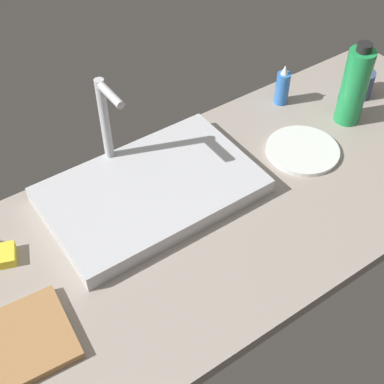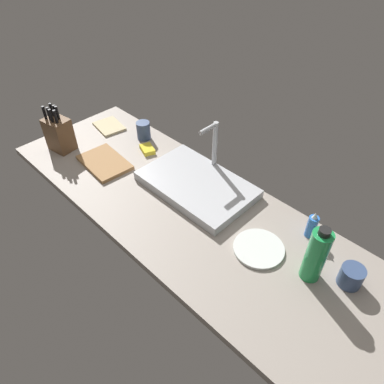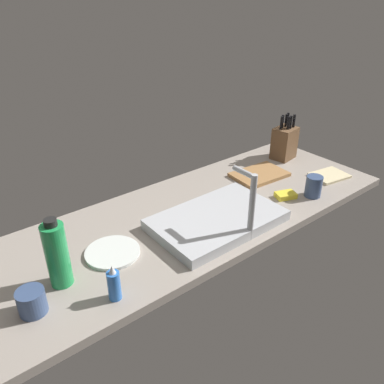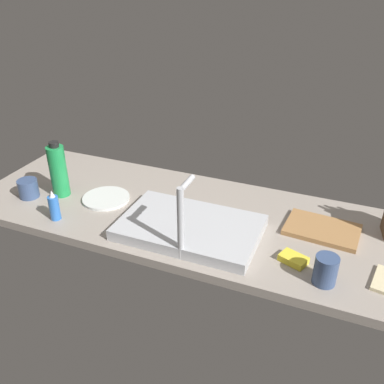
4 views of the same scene
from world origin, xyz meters
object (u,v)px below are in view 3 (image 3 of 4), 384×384
(water_bottle, at_px, (57,254))
(dish_sponge, at_px, (286,195))
(ceramic_cup, at_px, (32,302))
(sink_basin, at_px, (217,220))
(soap_bottle, at_px, (114,284))
(knife_block, at_px, (284,142))
(dish_towel, at_px, (329,175))
(faucet, at_px, (250,203))
(coffee_mug, at_px, (314,186))
(cutting_board, at_px, (259,175))
(dinner_plate, at_px, (113,252))

(water_bottle, height_order, dish_sponge, water_bottle)
(water_bottle, bearing_deg, ceramic_cup, 30.68)
(sink_basin, bearing_deg, soap_bottle, 12.20)
(knife_block, distance_m, dish_towel, 0.31)
(dish_towel, bearing_deg, dish_sponge, 0.27)
(faucet, xyz_separation_m, soap_bottle, (0.56, -0.03, -0.10))
(sink_basin, relative_size, coffee_mug, 5.24)
(dish_towel, bearing_deg, water_bottle, -3.60)
(knife_block, bearing_deg, faucet, 21.17)
(knife_block, height_order, cutting_board, knife_block)
(soap_bottle, bearing_deg, sink_basin, -167.80)
(soap_bottle, xyz_separation_m, dinner_plate, (-0.10, -0.21, -0.05))
(sink_basin, xyz_separation_m, dish_sponge, (-0.39, 0.03, -0.01))
(knife_block, bearing_deg, coffee_mug, 48.43)
(knife_block, distance_m, ceramic_cup, 1.51)
(ceramic_cup, height_order, dish_sponge, ceramic_cup)
(dish_towel, bearing_deg, sink_basin, -2.21)
(knife_block, height_order, water_bottle, water_bottle)
(cutting_board, bearing_deg, dish_sponge, 73.21)
(cutting_board, distance_m, dish_sponge, 0.23)
(cutting_board, height_order, dish_sponge, dish_sponge)
(knife_block, distance_m, soap_bottle, 1.32)
(cutting_board, xyz_separation_m, dish_sponge, (0.07, 0.22, 0.00))
(dish_sponge, bearing_deg, cutting_board, -106.79)
(cutting_board, bearing_deg, faucet, 38.00)
(dish_sponge, bearing_deg, coffee_mug, 148.25)
(sink_basin, height_order, ceramic_cup, ceramic_cup)
(sink_basin, height_order, dinner_plate, sink_basin)
(knife_block, xyz_separation_m, ceramic_cup, (1.48, 0.28, -0.05))
(soap_bottle, height_order, dish_towel, soap_bottle)
(water_bottle, bearing_deg, dish_towel, 176.40)
(soap_bottle, bearing_deg, dish_sponge, -174.79)
(dinner_plate, bearing_deg, sink_basin, 167.93)
(knife_block, relative_size, dish_sponge, 2.71)
(coffee_mug, distance_m, ceramic_cup, 1.25)
(cutting_board, bearing_deg, dinner_plate, 6.65)
(knife_block, bearing_deg, ceramic_cup, 1.56)
(knife_block, relative_size, dish_towel, 1.39)
(water_bottle, relative_size, coffee_mug, 2.48)
(soap_bottle, bearing_deg, ceramic_cup, -24.83)
(dish_towel, distance_m, coffee_mug, 0.25)
(sink_basin, relative_size, knife_block, 2.13)
(water_bottle, xyz_separation_m, dish_sponge, (-1.02, 0.09, -0.10))
(faucet, relative_size, dish_sponge, 3.05)
(sink_basin, xyz_separation_m, dish_towel, (-0.74, 0.03, -0.02))
(soap_bottle, bearing_deg, dish_towel, -176.12)
(ceramic_cup, xyz_separation_m, dish_sponge, (-1.14, 0.02, -0.03))
(dinner_plate, bearing_deg, water_bottle, 9.41)
(cutting_board, distance_m, dinner_plate, 0.89)
(soap_bottle, distance_m, dish_sponge, 0.93)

